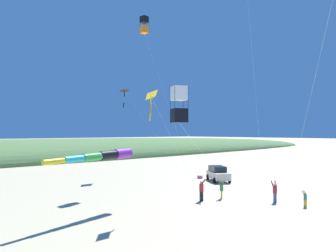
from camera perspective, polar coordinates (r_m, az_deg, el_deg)
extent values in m
plane|color=#C6B58C|center=(32.80, 15.02, -11.83)|extent=(600.00, 600.00, 0.00)
ellipsoid|color=#567A42|center=(77.60, -21.76, -5.57)|extent=(28.00, 240.00, 9.21)
cube|color=beige|center=(40.38, 9.05, -8.74)|extent=(4.61, 3.90, 0.84)
cube|color=black|center=(40.62, 8.89, -7.62)|extent=(3.05, 2.77, 0.68)
cylinder|color=black|center=(39.37, 11.02, -9.55)|extent=(0.67, 0.55, 0.66)
cylinder|color=black|center=(38.79, 8.42, -9.69)|extent=(0.67, 0.55, 0.66)
cylinder|color=black|center=(42.10, 9.64, -9.00)|extent=(0.67, 0.55, 0.66)
cylinder|color=black|center=(41.55, 7.19, -9.12)|extent=(0.67, 0.55, 0.66)
cube|color=#EF4C93|center=(42.55, 5.77, -9.14)|extent=(0.60, 0.40, 0.36)
cube|color=white|center=(42.52, 5.77, -8.86)|extent=(0.62, 0.42, 0.06)
cube|color=#232328|center=(28.84, 6.05, -12.51)|extent=(0.36, 0.33, 0.83)
cylinder|color=#B72833|center=(28.70, 6.04, -11.02)|extent=(0.53, 0.53, 0.69)
sphere|color=tan|center=(28.62, 6.04, -10.08)|extent=(0.26, 0.26, 0.26)
cylinder|color=#B72833|center=(28.78, 6.41, -9.94)|extent=(0.39, 0.34, 0.52)
cylinder|color=#B72833|center=(28.44, 6.37, -10.05)|extent=(0.39, 0.34, 0.52)
cube|color=gold|center=(28.80, 23.52, -12.71)|extent=(0.23, 0.14, 0.57)
cylinder|color=#3D7F51|center=(28.70, 23.51, -11.69)|extent=(0.29, 0.29, 0.47)
sphere|color=beige|center=(28.65, 23.50, -11.06)|extent=(0.18, 0.18, 0.18)
cylinder|color=#3D7F51|center=(28.60, 23.18, -11.01)|extent=(0.29, 0.10, 0.36)
cylinder|color=#3D7F51|center=(28.80, 23.42, -10.94)|extent=(0.29, 0.10, 0.36)
cube|color=#335199|center=(29.61, 18.73, -12.19)|extent=(0.34, 0.30, 0.79)
cylinder|color=#B72833|center=(29.48, 18.72, -10.81)|extent=(0.50, 0.50, 0.66)
sphere|color=beige|center=(29.41, 18.71, -9.94)|extent=(0.25, 0.25, 0.25)
cylinder|color=#B72833|center=(29.47, 18.28, -9.84)|extent=(0.39, 0.30, 0.50)
cylinder|color=#B72833|center=(29.62, 18.85, -9.79)|extent=(0.39, 0.30, 0.50)
cube|color=gold|center=(30.14, 9.63, -12.12)|extent=(0.27, 0.31, 0.72)
cylinder|color=#3D7F51|center=(30.02, 9.63, -10.89)|extent=(0.45, 0.45, 0.59)
sphere|color=brown|center=(29.96, 9.63, -10.12)|extent=(0.22, 0.22, 0.22)
cylinder|color=#3D7F51|center=(29.80, 9.90, -10.10)|extent=(0.28, 0.35, 0.45)
cylinder|color=#3D7F51|center=(29.82, 9.32, -10.09)|extent=(0.28, 0.35, 0.45)
cube|color=white|center=(16.78, 2.01, 5.92)|extent=(0.98, 0.98, 0.74)
cube|color=black|center=(16.68, 2.01, 1.88)|extent=(0.98, 0.98, 0.74)
cylinder|color=black|center=(16.25, 1.23, 4.05)|extent=(0.02, 0.02, 1.92)
cylinder|color=black|center=(16.51, 3.66, 3.97)|extent=(0.02, 0.02, 1.92)
cylinder|color=black|center=(16.95, 0.41, 3.84)|extent=(0.02, 0.02, 1.92)
cylinder|color=black|center=(17.19, 2.75, 3.77)|extent=(0.02, 0.02, 1.92)
cylinder|color=white|center=(22.93, 8.65, -8.13)|extent=(4.88, 12.06, 6.62)
cylinder|color=white|center=(22.51, 22.96, -1.46)|extent=(8.72, 12.66, 11.89)
cylinder|color=purple|center=(25.91, -8.23, -4.96)|extent=(1.14, 1.75, 0.83)
cylinder|color=black|center=(24.77, -10.76, -5.21)|extent=(1.03, 1.72, 0.72)
cylinder|color=green|center=(23.69, -13.53, -5.47)|extent=(0.92, 1.69, 0.62)
cylinder|color=#1EB7C6|center=(22.67, -16.56, -5.74)|extent=(0.81, 1.67, 0.51)
cylinder|color=yellow|center=(21.72, -19.87, -6.02)|extent=(0.71, 1.64, 0.40)
cylinder|color=white|center=(32.10, 1.45, -8.31)|extent=(2.88, 13.52, 4.20)
pyramid|color=yellow|center=(24.29, -3.22, 5.71)|extent=(1.45, 1.63, 0.69)
cylinder|color=black|center=(24.27, -3.10, 5.56)|extent=(0.87, 0.56, 0.80)
cylinder|color=yellow|center=(24.22, -3.08, 4.66)|extent=(0.14, 0.11, 0.64)
cylinder|color=orange|center=(24.16, -3.12, 3.17)|extent=(0.18, 0.14, 0.64)
cylinder|color=yellow|center=(24.16, -3.25, 1.67)|extent=(0.19, 0.14, 0.64)
cylinder|color=white|center=(26.06, 1.86, -4.79)|extent=(0.04, 5.79, 8.89)
cylinder|color=white|center=(27.93, 15.45, 6.39)|extent=(1.77, 5.60, 19.49)
pyramid|color=black|center=(44.46, -7.93, 6.44)|extent=(1.82, 2.02, 0.41)
cylinder|color=black|center=(44.44, -7.91, 6.31)|extent=(1.30, 0.78, 0.31)
cylinder|color=black|center=(44.36, -7.87, 5.72)|extent=(0.22, 0.18, 0.77)
cylinder|color=#1EB7C6|center=(44.24, -7.88, 4.75)|extent=(0.16, 0.22, 0.77)
cylinder|color=black|center=(44.16, -8.00, 3.77)|extent=(0.24, 0.25, 0.78)
cylinder|color=white|center=(43.19, -2.45, -1.41)|extent=(6.43, 5.60, 11.80)
cube|color=black|center=(40.60, -4.31, 18.57)|extent=(0.82, 0.82, 0.79)
cube|color=orange|center=(40.19, -4.31, 16.88)|extent=(0.82, 0.82, 0.79)
cylinder|color=black|center=(39.87, -4.38, 17.99)|extent=(0.02, 0.02, 2.04)
cylinder|color=black|center=(40.35, -3.49, 17.75)|extent=(0.02, 0.02, 2.04)
cylinder|color=black|center=(40.44, -5.14, 17.71)|extent=(0.02, 0.02, 2.04)
cylinder|color=black|center=(40.91, -4.25, 17.48)|extent=(0.02, 0.02, 2.04)
cylinder|color=white|center=(38.44, 0.18, 3.29)|extent=(3.75, 4.77, 18.14)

